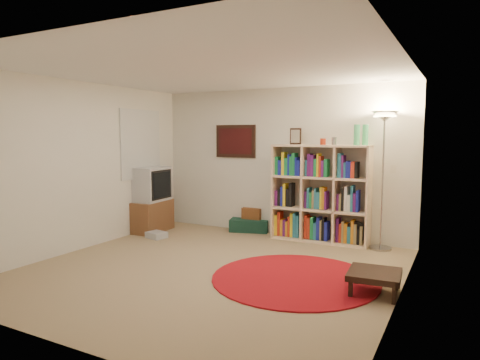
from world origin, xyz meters
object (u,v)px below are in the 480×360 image
at_px(bookshelf, 319,195).
at_px(floor_lamp, 384,135).
at_px(suitcase, 250,225).
at_px(floor_fan, 355,234).
at_px(side_table, 374,275).
at_px(tv_stand, 149,200).

relative_size(bookshelf, floor_lamp, 0.91).
bearing_deg(suitcase, floor_fan, -21.55).
xyz_separation_m(bookshelf, side_table, (1.25, -1.99, -0.55)).
bearing_deg(suitcase, floor_lamp, -20.92).
height_order(suitcase, side_table, side_table).
xyz_separation_m(floor_fan, suitcase, (-1.92, 0.19, -0.09)).
bearing_deg(tv_stand, suitcase, 24.53).
bearing_deg(suitcase, side_table, -55.56).
bearing_deg(floor_lamp, side_table, -82.18).
distance_m(tv_stand, suitcase, 1.85).
bearing_deg(floor_fan, floor_lamp, -5.83).
relative_size(bookshelf, side_table, 3.21).
xyz_separation_m(tv_stand, suitcase, (1.59, 0.84, -0.44)).
bearing_deg(floor_lamp, suitcase, 174.98).
bearing_deg(floor_lamp, floor_fan, 178.20).
height_order(floor_lamp, tv_stand, floor_lamp).
bearing_deg(floor_fan, bookshelf, 170.23).
height_order(floor_lamp, side_table, floor_lamp).
xyz_separation_m(bookshelf, tv_stand, (-2.90, -0.72, -0.20)).
bearing_deg(side_table, tv_stand, 162.91).
height_order(floor_lamp, suitcase, floor_lamp).
bearing_deg(bookshelf, floor_lamp, -4.73).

